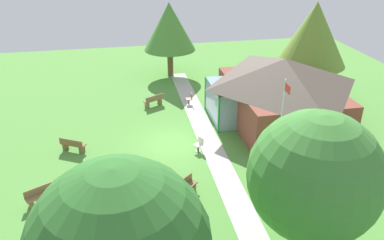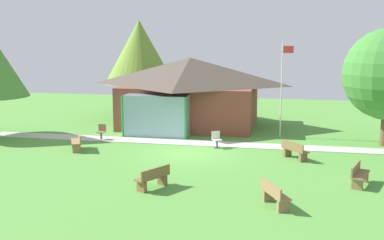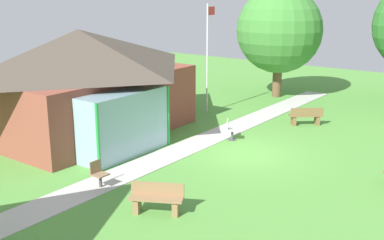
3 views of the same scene
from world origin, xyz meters
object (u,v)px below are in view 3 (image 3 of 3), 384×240
Objects in this scene: bench_mid_left at (157,199)px; patio_chair_lawn_spare at (231,130)px; pavilion at (82,79)px; tree_east_hedge at (279,30)px; flagpole at (208,54)px; bench_mid_right at (306,117)px; patio_chair_west at (99,175)px.

patio_chair_lawn_spare reaches higher than bench_mid_left.
pavilion is at bearing -56.41° from bench_mid_left.
pavilion is at bearing 162.77° from tree_east_hedge.
flagpole is 5.64m from bench_mid_right.
pavilion is 1.72× the size of flagpole.
patio_chair_west is (-10.58, 2.28, 0.01)m from bench_mid_right.
bench_mid_left is at bearing -118.69° from pavilion.
flagpole is at bearing 148.02° from bench_mid_right.
bench_mid_left is (-10.13, -5.31, -2.56)m from flagpole.
patio_chair_west reaches higher than bench_mid_right.
bench_mid_right is at bearing -140.83° from tree_east_hedge.
tree_east_hedge is (15.61, 4.20, 3.39)m from bench_mid_left.
bench_mid_left is (-4.23, -7.73, -1.89)m from pavilion.
flagpole reaches higher than pavilion.
tree_east_hedge reaches higher than bench_mid_right.
tree_east_hedge is (5.47, -1.10, 0.82)m from flagpole.
patio_chair_west is at bearing -174.06° from tree_east_hedge.
flagpole reaches higher than bench_mid_left.
patio_chair_lawn_spare is at bearing -65.31° from pavilion.
tree_east_hedge reaches higher than flagpole.
bench_mid_right is at bearing -81.75° from flagpole.
bench_mid_right is at bearing -115.97° from bench_mid_left.
flagpole is 0.86× the size of tree_east_hedge.
flagpole is 3.75× the size of bench_mid_right.
pavilion reaches higher than patio_chair_west.
pavilion is 6.42m from flagpole.
tree_east_hedge reaches higher than patio_chair_west.
tree_east_hedge is at bearing -174.37° from patio_chair_west.
bench_mid_left is 10.86m from bench_mid_right.
tree_east_hedge is (8.70, 2.30, 3.37)m from patio_chair_lawn_spare.
patio_chair_lawn_spare is (6.63, -0.71, 0.00)m from patio_chair_west.
patio_chair_lawn_spare is at bearing -151.92° from bench_mid_right.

